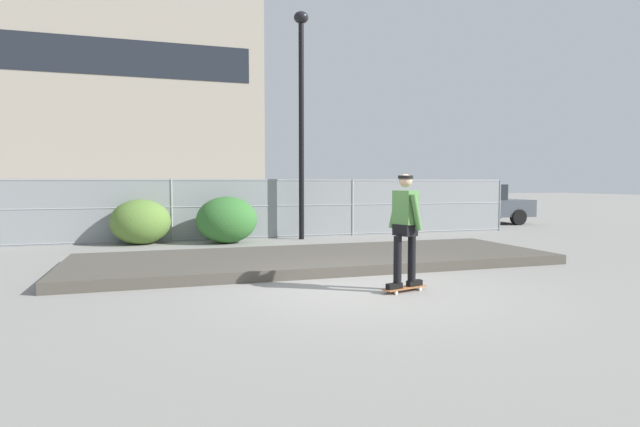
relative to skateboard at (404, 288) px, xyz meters
The scene contains 12 objects.
ground_plane 0.60m from the skateboard, 146.83° to the left, with size 120.00×120.00×0.00m, color gray.
gravel_berm 3.19m from the skateboard, 99.06° to the left, with size 10.14×3.45×0.20m, color #4C473F.
skateboard is the anchor object (origin of this frame).
skater 1.05m from the skateboard, 26.57° to the right, with size 0.72×0.62×1.81m.
chain_fence 8.39m from the skateboard, 93.45° to the left, with size 17.16×0.06×1.85m.
street_lamp 8.90m from the skateboard, 86.55° to the left, with size 0.44×0.44×6.87m.
parked_car_near 12.06m from the skateboard, 105.13° to the left, with size 4.46×2.06×1.66m.
parked_car_mid 11.76m from the skateboard, 77.41° to the left, with size 4.48×2.11×1.66m.
parked_car_far 14.22m from the skateboard, 51.04° to the left, with size 4.47×2.10×1.66m.
library_building 38.63m from the skateboard, 106.13° to the left, with size 29.12×10.71×16.59m.
shrub_left 8.98m from the skateboard, 118.02° to the left, with size 1.65×1.35×1.27m.
shrub_center 7.72m from the skateboard, 103.97° to the left, with size 1.74×1.42×1.34m.
Camera 1 is at (-3.27, -7.71, 1.76)m, focal length 28.90 mm.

